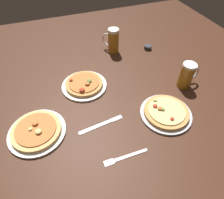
# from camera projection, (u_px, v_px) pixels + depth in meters

# --- Properties ---
(ground_plane) EXTENTS (2.40, 2.40, 0.03)m
(ground_plane) POSITION_uv_depth(u_px,v_px,m) (112.00, 104.00, 1.07)
(ground_plane) COLOR #3D2114
(pizza_plate_near) EXTENTS (0.27, 0.27, 0.05)m
(pizza_plate_near) POSITION_uv_depth(u_px,v_px,m) (166.00, 112.00, 0.99)
(pizza_plate_near) COLOR #B2B2B7
(pizza_plate_near) RESTS_ON ground_plane
(pizza_plate_far) EXTENTS (0.27, 0.27, 0.05)m
(pizza_plate_far) POSITION_uv_depth(u_px,v_px,m) (84.00, 84.00, 1.14)
(pizza_plate_far) COLOR silver
(pizza_plate_far) RESTS_ON ground_plane
(pizza_plate_side) EXTENTS (0.27, 0.27, 0.05)m
(pizza_plate_side) POSITION_uv_depth(u_px,v_px,m) (37.00, 131.00, 0.91)
(pizza_plate_side) COLOR silver
(pizza_plate_side) RESTS_ON ground_plane
(beer_mug_dark) EXTENTS (0.14, 0.08, 0.16)m
(beer_mug_dark) POSITION_uv_depth(u_px,v_px,m) (187.00, 75.00, 1.10)
(beer_mug_dark) COLOR #9E6619
(beer_mug_dark) RESTS_ON ground_plane
(beer_mug_amber) EXTENTS (0.10, 0.12, 0.17)m
(beer_mug_amber) POSITION_uv_depth(u_px,v_px,m) (113.00, 41.00, 1.34)
(beer_mug_amber) COLOR #9E6619
(beer_mug_amber) RESTS_ON ground_plane
(ramekin_sauce) EXTENTS (0.05, 0.05, 0.03)m
(ramekin_sauce) POSITION_uv_depth(u_px,v_px,m) (148.00, 47.00, 1.42)
(ramekin_sauce) COLOR #333338
(ramekin_sauce) RESTS_ON ground_plane
(fork_left) EXTENTS (0.20, 0.03, 0.01)m
(fork_left) POSITION_uv_depth(u_px,v_px,m) (125.00, 157.00, 0.84)
(fork_left) COLOR silver
(fork_left) RESTS_ON ground_plane
(knife_right) EXTENTS (0.24, 0.05, 0.01)m
(knife_right) POSITION_uv_depth(u_px,v_px,m) (101.00, 124.00, 0.95)
(knife_right) COLOR silver
(knife_right) RESTS_ON ground_plane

